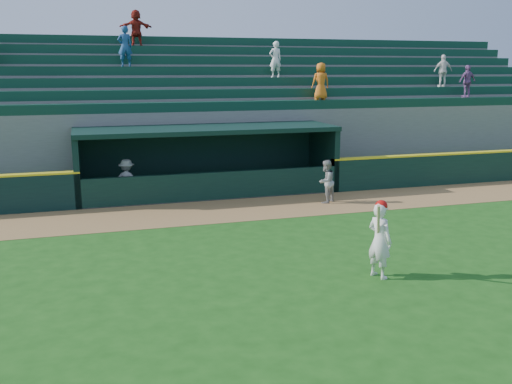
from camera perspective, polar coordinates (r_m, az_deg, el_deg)
ground at (r=14.08m, az=1.91°, el=-6.50°), size 120.00×120.00×0.00m
warning_track at (r=18.60m, az=-2.97°, el=-1.85°), size 40.00×3.00×0.01m
field_wall_right at (r=25.64m, az=23.64°, el=2.38°), size 15.50×0.30×1.20m
wall_stripe_right at (r=25.56m, az=23.76°, el=3.77°), size 15.50×0.32×0.06m
dugout_player_front at (r=19.66m, az=7.00°, el=1.04°), size 0.91×0.88×1.48m
dugout_player_inside at (r=20.18m, az=-12.78°, el=1.13°), size 1.10×0.86×1.49m
dugout at (r=21.31m, az=-5.04°, el=3.63°), size 9.40×2.80×2.46m
stands at (r=25.64m, az=-7.29°, el=7.35°), size 34.50×6.25×7.10m
batter_at_plate at (r=12.78m, az=12.27°, el=-4.59°), size 0.63×0.80×1.77m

